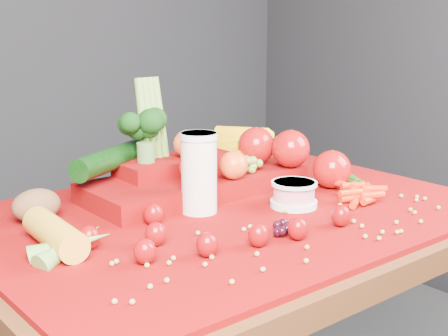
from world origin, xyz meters
TOP-DOWN VIEW (x-y plane):
  - table at (0.00, 0.00)m, footprint 1.10×0.80m
  - red_cloth at (0.00, 0.00)m, footprint 1.05×0.75m
  - milk_glass at (-0.06, 0.03)m, footprint 0.08×0.08m
  - yogurt_bowl at (0.12, -0.07)m, footprint 0.10×0.10m
  - strawberry_scatter at (-0.16, -0.13)m, footprint 0.48×0.28m
  - dark_grape_cluster at (-0.02, -0.18)m, footprint 0.06×0.05m
  - soybean_scatter at (0.00, -0.20)m, footprint 0.84×0.24m
  - corn_ear at (-0.38, -0.01)m, footprint 0.19×0.24m
  - potato at (-0.35, 0.18)m, footprint 0.10×0.07m
  - baby_carrot_pile at (0.27, -0.12)m, footprint 0.18×0.17m
  - green_bean_pile at (0.38, -0.01)m, footprint 0.14×0.12m
  - produce_mound at (0.06, 0.15)m, footprint 0.62×0.39m

SIDE VIEW (x-z plane):
  - table at x=0.00m, z-range 0.28..1.03m
  - red_cloth at x=0.00m, z-range 0.75..0.76m
  - soybean_scatter at x=0.00m, z-range 0.76..0.77m
  - green_bean_pile at x=0.38m, z-range 0.76..0.77m
  - dark_grape_cluster at x=-0.02m, z-range 0.76..0.79m
  - baby_carrot_pile at x=0.27m, z-range 0.76..0.79m
  - corn_ear at x=-0.38m, z-range 0.76..0.81m
  - strawberry_scatter at x=-0.16m, z-range 0.76..0.81m
  - yogurt_bowl at x=0.12m, z-range 0.76..0.82m
  - potato at x=-0.35m, z-range 0.76..0.83m
  - produce_mound at x=0.06m, z-range 0.69..0.95m
  - milk_glass at x=-0.06m, z-range 0.77..0.94m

